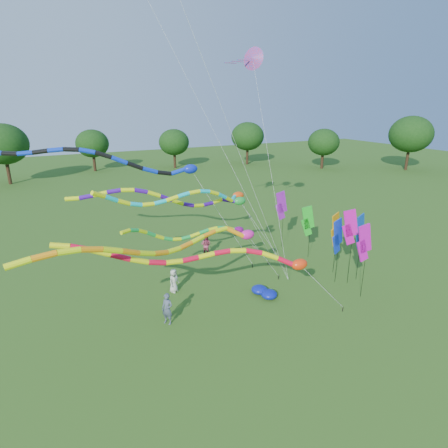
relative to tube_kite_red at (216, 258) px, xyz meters
name	(u,v)px	position (x,y,z in m)	size (l,w,h in m)	color
ground	(294,322)	(4.06, -1.65, -4.11)	(160.00, 160.00, 0.00)	#235215
tree_ring	(298,216)	(5.49, 0.44, 1.48)	(114.24, 117.81, 9.70)	#382314
tube_kite_red	(216,258)	(0.00, 0.00, 0.00)	(14.88, 3.58, 6.38)	black
tube_kite_orange	(182,242)	(-1.55, 0.93, 0.84)	(15.43, 4.80, 7.05)	black
tube_kite_purple	(184,199)	(0.09, 4.89, 2.06)	(14.23, 1.17, 7.85)	black
tube_kite_blue	(112,161)	(-3.48, 8.05, 4.24)	(16.75, 5.10, 10.13)	black
tube_kite_cyan	(197,197)	(0.71, 4.31, 2.25)	(13.29, 4.05, 8.22)	black
tube_kite_green	(202,232)	(1.12, 4.53, -0.16)	(11.07, 2.20, 5.72)	black
delta_kite_high_c	(253,58)	(6.79, 8.23, 10.70)	(3.28, 6.96, 15.99)	black
banner_pole_violet	(281,206)	(9.93, 8.34, -0.44)	(1.16, 0.14, 4.93)	black
banner_pole_blue_b	(360,232)	(11.00, 0.67, -0.47)	(1.13, 0.42, 4.91)	black
banner_pole_magenta_b	(350,227)	(10.06, 0.71, -0.04)	(1.10, 0.52, 5.34)	black
banner_pole_blue_a	(337,237)	(9.36, 1.03, -0.67)	(1.14, 0.37, 4.70)	black
banner_pole_magenta_a	(364,243)	(9.42, -1.18, -0.38)	(1.16, 0.21, 5.00)	black
banner_pole_orange	(335,230)	(10.35, 2.30, -0.74)	(1.13, 0.44, 4.64)	black
banner_pole_green	(308,221)	(10.49, 5.51, -1.05)	(1.14, 0.40, 4.32)	black
blue_nylon_heap	(268,292)	(4.41, 1.59, -3.88)	(1.36, 1.32, 0.50)	#0B1A9A
person_a	(174,281)	(-0.84, 4.80, -3.31)	(0.78, 0.51, 1.60)	beige
person_b	(167,309)	(-2.39, 1.44, -3.18)	(0.68, 0.44, 1.85)	#465062
person_c	(206,245)	(3.53, 9.43, -3.20)	(0.88, 0.69, 1.81)	#9A3850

